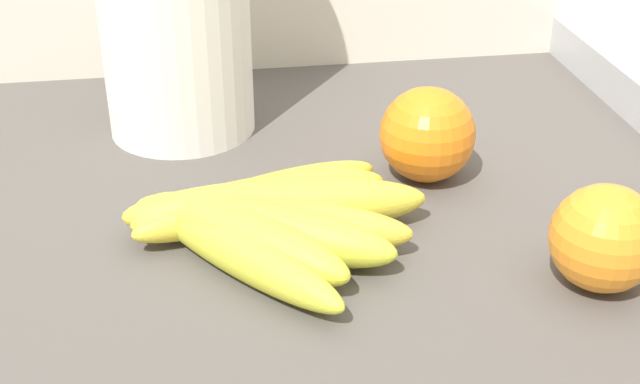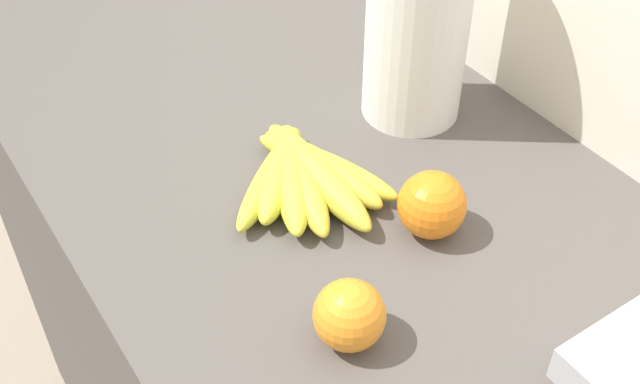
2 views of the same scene
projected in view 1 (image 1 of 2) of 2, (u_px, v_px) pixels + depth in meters
The scene contains 4 objects.
wall_back at pixel (412, 274), 1.09m from camera, with size 2.17×0.06×1.30m, color silver.
banana_bunch at pixel (260, 219), 0.59m from camera, with size 0.22×0.20×0.04m.
orange_back_right at pixel (427, 135), 0.66m from camera, with size 0.07×0.07×0.07m, color orange.
orange_right at pixel (605, 238), 0.54m from camera, with size 0.07×0.07×0.07m, color orange.
Camera 1 is at (-0.25, -0.54, 1.27)m, focal length 48.19 mm.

